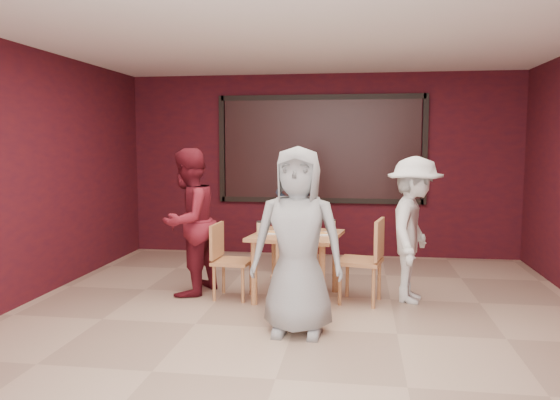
# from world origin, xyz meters

# --- Properties ---
(floor) EXTENTS (7.00, 7.00, 0.00)m
(floor) POSITION_xyz_m (0.00, 0.00, 0.00)
(floor) COLOR tan
(floor) RESTS_ON ground
(window_blinds) EXTENTS (3.00, 0.02, 1.50)m
(window_blinds) POSITION_xyz_m (0.00, 3.45, 1.65)
(window_blinds) COLOR black
(dining_table) EXTENTS (1.06, 1.06, 0.89)m
(dining_table) POSITION_xyz_m (-0.09, 1.02, 0.65)
(dining_table) COLOR #CC7D53
(dining_table) RESTS_ON floor
(chair_front) EXTENTS (0.49, 0.49, 0.81)m
(chair_front) POSITION_xyz_m (-0.02, 0.18, 0.46)
(chair_front) COLOR #BE814A
(chair_front) RESTS_ON floor
(chair_back) EXTENTS (0.58, 0.58, 0.97)m
(chair_back) POSITION_xyz_m (-0.14, 1.70, 0.55)
(chair_back) COLOR #BE814A
(chair_back) RESTS_ON floor
(chair_left) EXTENTS (0.44, 0.44, 0.85)m
(chair_left) POSITION_xyz_m (-0.87, 0.93, 0.48)
(chair_left) COLOR #BE814A
(chair_left) RESTS_ON floor
(chair_right) EXTENTS (0.53, 0.53, 0.93)m
(chair_right) POSITION_xyz_m (0.70, 0.94, 0.53)
(chair_right) COLOR #BE814A
(chair_right) RESTS_ON floor
(diner_front) EXTENTS (0.86, 0.57, 1.72)m
(diner_front) POSITION_xyz_m (0.05, -0.11, 0.86)
(diner_front) COLOR gray
(diner_front) RESTS_ON floor
(diner_back) EXTENTS (0.65, 0.48, 1.66)m
(diner_back) POSITION_xyz_m (-0.20, 2.15, 0.83)
(diner_back) COLOR #2E3C53
(diner_back) RESTS_ON floor
(diner_left) EXTENTS (0.84, 0.96, 1.69)m
(diner_left) POSITION_xyz_m (-1.35, 1.02, 0.84)
(diner_left) COLOR maroon
(diner_left) RESTS_ON floor
(diner_right) EXTENTS (0.82, 1.15, 1.60)m
(diner_right) POSITION_xyz_m (1.19, 1.09, 0.80)
(diner_right) COLOR silver
(diner_right) RESTS_ON floor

